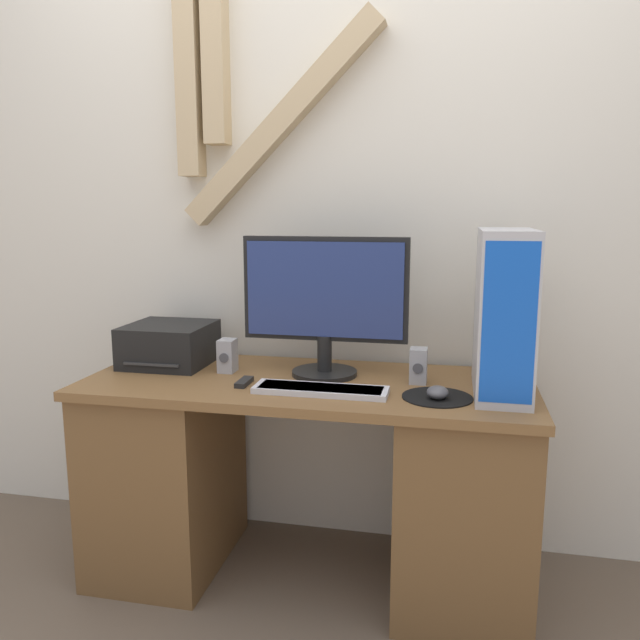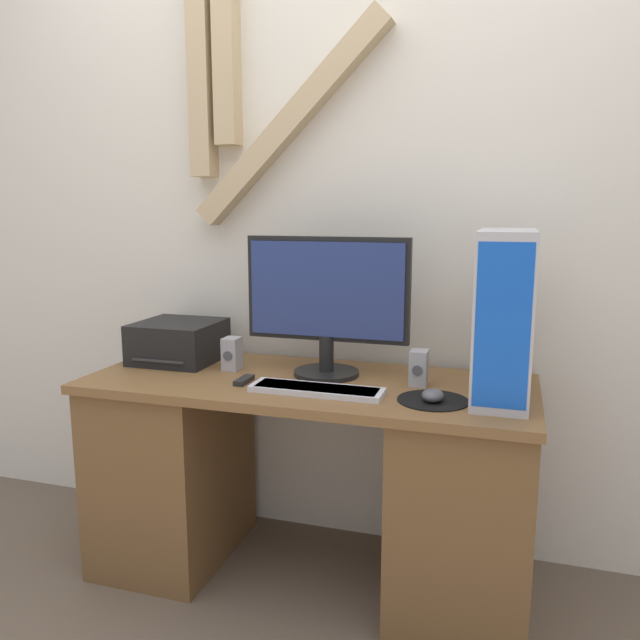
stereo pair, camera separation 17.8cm
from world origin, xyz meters
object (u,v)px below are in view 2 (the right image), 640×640
(monitor, at_px, (327,299))
(keyboard, at_px, (317,389))
(remote_control, at_px, (244,380))
(speaker_right, at_px, (419,368))
(printer, at_px, (178,342))
(mouse, at_px, (433,395))
(computer_tower, at_px, (504,316))
(speaker_left, at_px, (232,354))

(monitor, relative_size, keyboard, 1.35)
(remote_control, bearing_deg, speaker_right, 14.12)
(remote_control, bearing_deg, printer, 150.47)
(mouse, bearing_deg, remote_control, 176.89)
(monitor, height_order, remote_control, monitor)
(monitor, relative_size, speaker_right, 4.87)
(keyboard, height_order, remote_control, keyboard)
(computer_tower, bearing_deg, speaker_right, 167.26)
(keyboard, xyz_separation_m, speaker_left, (-0.37, 0.18, 0.05))
(keyboard, xyz_separation_m, mouse, (0.35, 0.00, 0.01))
(monitor, xyz_separation_m, remote_control, (-0.23, -0.17, -0.25))
(speaker_left, xyz_separation_m, speaker_right, (0.65, -0.00, 0.00))
(mouse, distance_m, printer, 0.99)
(monitor, distance_m, speaker_right, 0.38)
(speaker_right, distance_m, remote_control, 0.56)
(computer_tower, distance_m, speaker_right, 0.32)
(monitor, bearing_deg, printer, 177.13)
(speaker_left, bearing_deg, computer_tower, -3.82)
(keyboard, distance_m, remote_control, 0.26)
(computer_tower, xyz_separation_m, printer, (-1.15, 0.12, -0.18))
(keyboard, relative_size, remote_control, 4.12)
(monitor, height_order, printer, monitor)
(keyboard, bearing_deg, computer_tower, 12.31)
(computer_tower, bearing_deg, keyboard, -167.69)
(monitor, bearing_deg, speaker_right, -5.92)
(speaker_left, xyz_separation_m, remote_control, (0.11, -0.14, -0.05))
(keyboard, distance_m, mouse, 0.35)
(computer_tower, height_order, speaker_left, computer_tower)
(printer, relative_size, speaker_right, 2.55)
(printer, relative_size, remote_control, 2.90)
(keyboard, xyz_separation_m, speaker_right, (0.29, 0.17, 0.05))
(computer_tower, relative_size, printer, 1.71)
(printer, xyz_separation_m, remote_control, (0.35, -0.20, -0.06))
(speaker_right, bearing_deg, keyboard, -148.64)
(mouse, distance_m, remote_control, 0.61)
(mouse, height_order, remote_control, mouse)
(mouse, xyz_separation_m, computer_tower, (0.18, 0.11, 0.23))
(mouse, bearing_deg, printer, 166.44)
(keyboard, distance_m, speaker_right, 0.34)
(speaker_left, bearing_deg, remote_control, -52.58)
(speaker_right, bearing_deg, mouse, -68.63)
(mouse, xyz_separation_m, remote_control, (-0.61, 0.03, -0.01))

